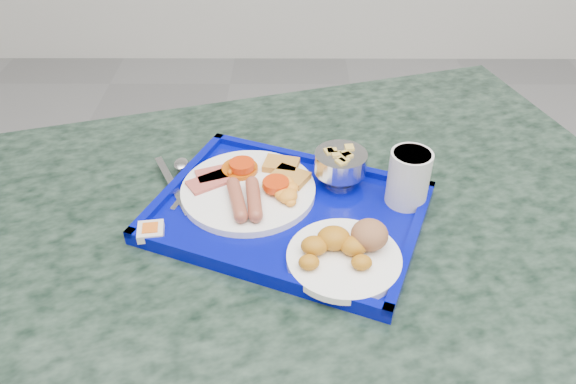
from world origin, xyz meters
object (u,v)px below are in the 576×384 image
at_px(tray, 288,213).
at_px(table, 283,305).
at_px(bread_plate, 347,250).
at_px(juice_cup, 409,176).
at_px(fruit_bowl, 341,163).
at_px(main_plate, 253,188).

bearing_deg(tray, table, -134.70).
distance_m(bread_plate, juice_cup, 0.18).
xyz_separation_m(tray, bread_plate, (0.09, -0.11, 0.02)).
bearing_deg(table, tray, 45.30).
xyz_separation_m(bread_plate, fruit_bowl, (0.00, 0.19, 0.02)).
bearing_deg(fruit_bowl, table, -138.10).
distance_m(tray, juice_cup, 0.21).
height_order(tray, bread_plate, bread_plate).
height_order(tray, juice_cup, juice_cup).
bearing_deg(main_plate, juice_cup, -4.20).
height_order(bread_plate, fruit_bowl, fruit_bowl).
bearing_deg(juice_cup, bread_plate, -128.51).
distance_m(table, bread_plate, 0.28).
relative_size(bread_plate, juice_cup, 1.78).
xyz_separation_m(main_plate, juice_cup, (0.26, -0.02, 0.04)).
distance_m(main_plate, fruit_bowl, 0.16).
relative_size(tray, juice_cup, 5.34).
bearing_deg(fruit_bowl, juice_cup, -25.86).
height_order(table, fruit_bowl, fruit_bowl).
distance_m(bread_plate, fruit_bowl, 0.20).
xyz_separation_m(table, tray, (0.01, 0.01, 0.22)).
xyz_separation_m(table, juice_cup, (0.21, 0.04, 0.28)).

